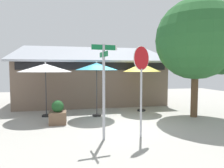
# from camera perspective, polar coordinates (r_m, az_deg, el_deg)

# --- Properties ---
(ground_plane) EXTENTS (28.00, 28.00, 0.10)m
(ground_plane) POSITION_cam_1_polar(r_m,az_deg,el_deg) (8.64, 3.16, -11.51)
(ground_plane) COLOR #9E9B93
(cafe_building) EXTENTS (9.72, 5.16, 4.13)m
(cafe_building) POSITION_cam_1_polar(r_m,az_deg,el_deg) (13.88, -5.97, 0.94)
(cafe_building) COLOR #705B4C
(cafe_building) RESTS_ON ground
(street_sign_post) EXTENTS (0.84, 0.78, 3.08)m
(street_sign_post) POSITION_cam_1_polar(r_m,az_deg,el_deg) (6.34, -2.36, 0.38)
(street_sign_post) COLOR #A8AAB2
(street_sign_post) RESTS_ON ground
(stop_sign) EXTENTS (0.69, 0.45, 3.06)m
(stop_sign) POSITION_cam_1_polar(r_m,az_deg,el_deg) (6.60, 8.43, 2.98)
(stop_sign) COLOR #A8AAB2
(stop_sign) RESTS_ON ground
(patio_umbrella_ivory_left) EXTENTS (2.55, 2.55, 2.64)m
(patio_umbrella_ivory_left) POSITION_cam_1_polar(r_m,az_deg,el_deg) (10.10, -18.58, 4.33)
(patio_umbrella_ivory_left) COLOR black
(patio_umbrella_ivory_left) RESTS_ON ground
(patio_umbrella_teal_center) EXTENTS (2.07, 2.07, 2.68)m
(patio_umbrella_teal_center) POSITION_cam_1_polar(r_m,az_deg,el_deg) (9.67, -4.45, 4.87)
(patio_umbrella_teal_center) COLOR black
(patio_umbrella_teal_center) RESTS_ON ground
(patio_umbrella_mustard_right) EXTENTS (2.06, 2.06, 2.71)m
(patio_umbrella_mustard_right) POSITION_cam_1_polar(r_m,az_deg,el_deg) (11.00, 8.56, 4.60)
(patio_umbrella_mustard_right) COLOR black
(patio_umbrella_mustard_right) RESTS_ON ground
(shade_tree) EXTENTS (4.23, 3.79, 5.61)m
(shade_tree) POSITION_cam_1_polar(r_m,az_deg,el_deg) (10.44, 24.46, 11.12)
(shade_tree) COLOR brown
(shade_tree) RESTS_ON ground
(sidewalk_planter) EXTENTS (0.69, 0.69, 0.99)m
(sidewalk_planter) POSITION_cam_1_polar(r_m,az_deg,el_deg) (8.74, -15.30, -8.26)
(sidewalk_planter) COLOR brown
(sidewalk_planter) RESTS_ON ground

